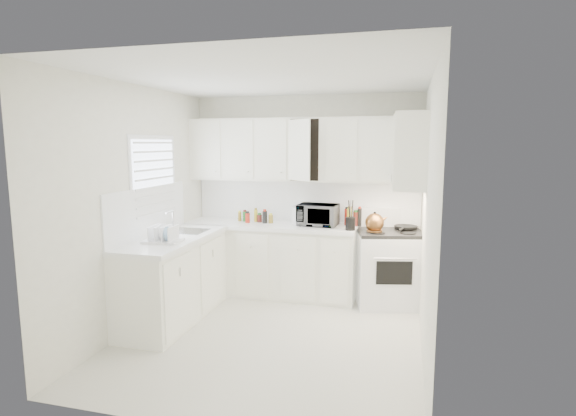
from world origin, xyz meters
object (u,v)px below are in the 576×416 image
(tea_kettle, at_px, (375,221))
(utensil_crock, at_px, (350,215))
(rice_cooker, at_px, (302,214))
(dish_rack, at_px, (163,233))
(stove, at_px, (389,258))
(microwave, at_px, (318,213))

(tea_kettle, xyz_separation_m, utensil_crock, (-0.28, -0.03, 0.07))
(tea_kettle, height_order, rice_cooker, rice_cooker)
(dish_rack, bearing_deg, stove, 27.01)
(utensil_crock, bearing_deg, dish_rack, -147.38)
(stove, distance_m, microwave, 1.04)
(stove, xyz_separation_m, rice_cooker, (-1.13, 0.11, 0.49))
(stove, distance_m, tea_kettle, 0.53)
(rice_cooker, height_order, dish_rack, rice_cooker)
(stove, bearing_deg, tea_kettle, -150.92)
(stove, distance_m, rice_cooker, 1.23)
(microwave, distance_m, utensil_crock, 0.48)
(microwave, distance_m, rice_cooker, 0.25)
(stove, xyz_separation_m, utensil_crock, (-0.46, -0.19, 0.54))
(tea_kettle, relative_size, rice_cooker, 1.06)
(tea_kettle, height_order, microwave, microwave)
(rice_cooker, bearing_deg, stove, -12.46)
(rice_cooker, bearing_deg, microwave, -26.88)
(tea_kettle, xyz_separation_m, microwave, (-0.72, 0.18, 0.05))
(stove, height_order, utensil_crock, utensil_crock)
(utensil_crock, distance_m, dish_rack, 2.17)
(stove, xyz_separation_m, tea_kettle, (-0.18, -0.16, 0.47))
(stove, xyz_separation_m, dish_rack, (-2.29, -1.36, 0.46))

